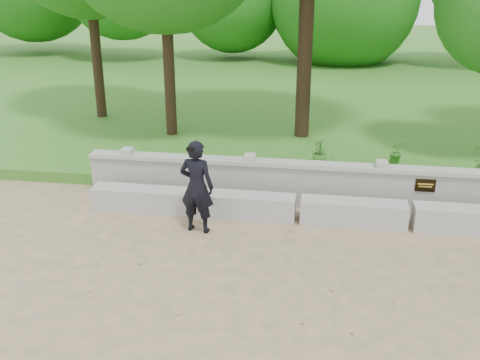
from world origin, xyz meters
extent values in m
plane|color=tan|center=(0.00, 0.00, 0.00)|extent=(80.00, 80.00, 0.00)
cube|color=#255E22|center=(0.00, 14.00, 0.12)|extent=(40.00, 22.00, 0.25)
cube|color=#AEABA4|center=(-5.00, 1.90, 0.23)|extent=(1.90, 0.45, 0.45)
cube|color=#AEABA4|center=(-3.00, 1.90, 0.23)|extent=(1.90, 0.45, 0.45)
cube|color=#AEABA4|center=(-1.00, 1.90, 0.23)|extent=(1.90, 0.45, 0.45)
cube|color=#AEABA4|center=(1.00, 1.90, 0.23)|extent=(1.90, 0.45, 0.45)
cube|color=#A3A19A|center=(0.00, 2.60, 0.41)|extent=(12.50, 0.25, 0.82)
cube|color=#AEABA4|center=(0.00, 2.60, 0.86)|extent=(12.50, 0.35, 0.08)
cube|color=black|center=(0.30, 2.46, 0.62)|extent=(0.36, 0.02, 0.24)
imported|color=black|center=(-3.72, 1.19, 0.83)|extent=(0.66, 0.48, 1.67)
cube|color=black|center=(-3.72, 0.86, 1.61)|extent=(0.14, 0.04, 0.07)
cylinder|color=#382619|center=(-8.37, 8.02, 2.43)|extent=(0.29, 0.29, 4.36)
cylinder|color=#382619|center=(-5.69, 6.42, 2.40)|extent=(0.29, 0.29, 4.30)
cylinder|color=#382619|center=(-2.20, 6.79, 3.05)|extent=(0.38, 0.38, 5.60)
imported|color=#377126|center=(-1.40, 3.46, 0.52)|extent=(0.32, 0.34, 0.53)
imported|color=#377126|center=(0.02, 4.78, 0.55)|extent=(0.29, 0.35, 0.59)
imported|color=#377126|center=(-1.67, 4.46, 0.56)|extent=(0.36, 0.40, 0.62)
camera|label=1|loc=(-1.61, -7.17, 4.18)|focal=40.00mm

